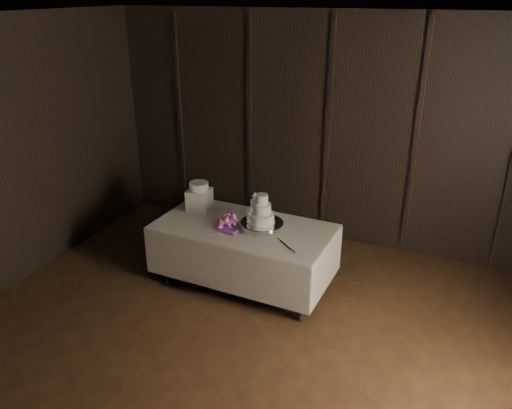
% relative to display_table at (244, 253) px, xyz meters
% --- Properties ---
extents(room, '(6.08, 7.08, 3.08)m').
position_rel_display_table_xyz_m(room, '(0.51, -1.91, 1.08)').
color(room, black).
rests_on(room, ground).
extents(display_table, '(2.04, 1.14, 0.76)m').
position_rel_display_table_xyz_m(display_table, '(0.00, 0.00, 0.00)').
color(display_table, beige).
rests_on(display_table, ground).
extents(cake_stand, '(0.61, 0.61, 0.09)m').
position_rel_display_table_xyz_m(cake_stand, '(0.22, -0.00, 0.39)').
color(cake_stand, silver).
rests_on(cake_stand, display_table).
extents(wedding_cake, '(0.32, 0.28, 0.33)m').
position_rel_display_table_xyz_m(wedding_cake, '(0.20, -0.02, 0.56)').
color(wedding_cake, white).
rests_on(wedding_cake, cake_stand).
extents(bouquet, '(0.36, 0.45, 0.20)m').
position_rel_display_table_xyz_m(bouquet, '(-0.15, -0.08, 0.41)').
color(bouquet, pink).
rests_on(bouquet, display_table).
extents(box_pedestal, '(0.28, 0.28, 0.25)m').
position_rel_display_table_xyz_m(box_pedestal, '(-0.68, 0.23, 0.47)').
color(box_pedestal, white).
rests_on(box_pedestal, display_table).
extents(small_cake, '(0.29, 0.29, 0.09)m').
position_rel_display_table_xyz_m(small_cake, '(-0.68, 0.23, 0.64)').
color(small_cake, white).
rests_on(small_cake, box_pedestal).
extents(cake_knife, '(0.29, 0.26, 0.01)m').
position_rel_display_table_xyz_m(cake_knife, '(0.56, -0.24, 0.35)').
color(cake_knife, silver).
rests_on(cake_knife, display_table).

